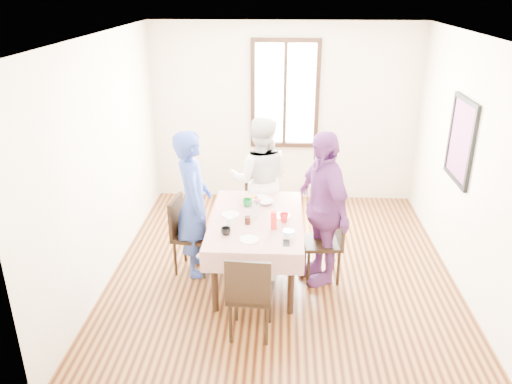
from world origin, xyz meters
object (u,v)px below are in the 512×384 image
(chair_far, at_px, (260,206))
(chair_near, at_px, (251,293))
(person_left, at_px, (193,204))
(person_far, at_px, (260,180))
(chair_left, at_px, (193,235))
(dining_table, at_px, (256,249))
(person_right, at_px, (322,208))
(chair_right, at_px, (322,242))

(chair_far, xyz_separation_m, chair_near, (-0.00, -2.01, 0.00))
(person_left, xyz_separation_m, person_far, (0.73, 0.85, -0.03))
(person_left, bearing_deg, chair_near, -159.83)
(chair_left, relative_size, person_far, 0.55)
(chair_near, bearing_deg, dining_table, 93.57)
(person_far, relative_size, person_right, 0.95)
(person_left, relative_size, person_far, 1.03)
(chair_left, height_order, chair_far, same)
(dining_table, bearing_deg, chair_right, 3.47)
(person_far, bearing_deg, dining_table, 91.39)
(chair_near, xyz_separation_m, person_far, (0.00, 1.99, 0.38))
(chair_left, height_order, person_far, person_far)
(dining_table, relative_size, person_left, 0.85)
(person_right, bearing_deg, chair_near, -58.30)
(chair_right, relative_size, chair_far, 1.00)
(person_right, bearing_deg, person_far, -165.53)
(person_left, distance_m, person_right, 1.47)
(person_left, height_order, person_right, person_right)
(chair_far, xyz_separation_m, person_left, (-0.73, -0.87, 0.41))
(chair_right, distance_m, person_right, 0.43)
(person_far, bearing_deg, person_left, 50.63)
(chair_left, bearing_deg, person_far, 146.78)
(person_right, bearing_deg, person_left, -116.99)
(dining_table, distance_m, person_far, 1.09)
(person_far, height_order, person_right, person_right)
(chair_near, bearing_deg, chair_left, 126.95)
(chair_near, relative_size, person_right, 0.52)
(chair_right, distance_m, person_left, 1.54)
(person_far, bearing_deg, person_right, 129.28)
(chair_near, distance_m, person_far, 2.03)
(chair_near, distance_m, person_left, 1.41)
(chair_near, height_order, person_left, person_left)
(chair_left, xyz_separation_m, person_far, (0.75, 0.85, 0.38))
(person_right, bearing_deg, chair_far, -166.06)
(chair_right, relative_size, chair_near, 1.00)
(chair_far, distance_m, person_right, 1.28)
(chair_far, relative_size, person_far, 0.55)
(chair_near, bearing_deg, chair_right, 57.97)
(chair_right, bearing_deg, chair_near, 140.09)
(chair_left, relative_size, person_right, 0.52)
(chair_far, bearing_deg, person_far, 87.66)
(chair_left, xyz_separation_m, chair_near, (0.75, -1.14, 0.00))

